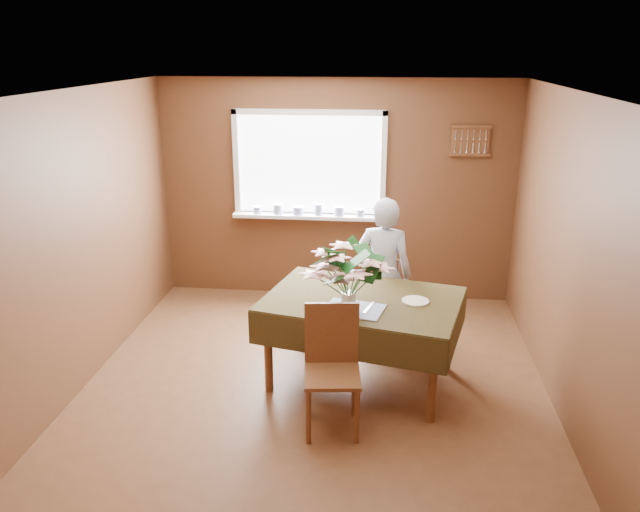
# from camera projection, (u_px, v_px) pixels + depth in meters

# --- Properties ---
(floor) EXTENTS (4.50, 4.50, 0.00)m
(floor) POSITION_uv_depth(u_px,v_px,m) (313.00, 392.00, 5.35)
(floor) COLOR brown
(floor) RESTS_ON ground
(ceiling) EXTENTS (4.50, 4.50, 0.00)m
(ceiling) POSITION_uv_depth(u_px,v_px,m) (312.00, 92.00, 4.55)
(ceiling) COLOR white
(ceiling) RESTS_ON wall_back
(wall_back) EXTENTS (4.00, 0.00, 4.00)m
(wall_back) POSITION_uv_depth(u_px,v_px,m) (336.00, 191.00, 7.07)
(wall_back) COLOR brown
(wall_back) RESTS_ON floor
(wall_front) EXTENTS (4.00, 0.00, 4.00)m
(wall_front) POSITION_uv_depth(u_px,v_px,m) (255.00, 412.00, 2.83)
(wall_front) COLOR brown
(wall_front) RESTS_ON floor
(wall_left) EXTENTS (0.00, 4.50, 4.50)m
(wall_left) POSITION_uv_depth(u_px,v_px,m) (73.00, 246.00, 5.15)
(wall_left) COLOR brown
(wall_left) RESTS_ON floor
(wall_right) EXTENTS (0.00, 4.50, 4.50)m
(wall_right) POSITION_uv_depth(u_px,v_px,m) (573.00, 263.00, 4.75)
(wall_right) COLOR brown
(wall_right) RESTS_ON floor
(window_assembly) EXTENTS (1.72, 0.20, 1.22)m
(window_assembly) POSITION_uv_depth(u_px,v_px,m) (309.00, 183.00, 7.01)
(window_assembly) COLOR white
(window_assembly) RESTS_ON wall_back
(spoon_rack) EXTENTS (0.44, 0.05, 0.33)m
(spoon_rack) POSITION_uv_depth(u_px,v_px,m) (470.00, 141.00, 6.70)
(spoon_rack) COLOR brown
(spoon_rack) RESTS_ON wall_back
(dining_table) EXTENTS (1.84, 1.45, 0.80)m
(dining_table) POSITION_uv_depth(u_px,v_px,m) (362.00, 308.00, 5.32)
(dining_table) COLOR brown
(dining_table) RESTS_ON floor
(chair_far) EXTENTS (0.53, 0.53, 0.90)m
(chair_far) POSITION_uv_depth(u_px,v_px,m) (387.00, 292.00, 6.21)
(chair_far) COLOR brown
(chair_far) RESTS_ON floor
(chair_near) EXTENTS (0.46, 0.46, 0.98)m
(chair_near) POSITION_uv_depth(u_px,v_px,m) (332.00, 362.00, 4.75)
(chair_near) COLOR brown
(chair_near) RESTS_ON floor
(seated_woman) EXTENTS (0.60, 0.45, 1.50)m
(seated_woman) POSITION_uv_depth(u_px,v_px,m) (383.00, 273.00, 5.98)
(seated_woman) COLOR white
(seated_woman) RESTS_ON floor
(flower_bouquet) EXTENTS (0.61, 0.61, 0.52)m
(flower_bouquet) POSITION_uv_depth(u_px,v_px,m) (349.00, 270.00, 4.95)
(flower_bouquet) COLOR white
(flower_bouquet) RESTS_ON dining_table
(side_plate) EXTENTS (0.30, 0.30, 0.01)m
(side_plate) POSITION_uv_depth(u_px,v_px,m) (415.00, 301.00, 5.21)
(side_plate) COLOR white
(side_plate) RESTS_ON dining_table
(table_knife) EXTENTS (0.09, 0.24, 0.00)m
(table_knife) POSITION_uv_depth(u_px,v_px,m) (369.00, 307.00, 5.09)
(table_knife) COLOR silver
(table_knife) RESTS_ON dining_table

